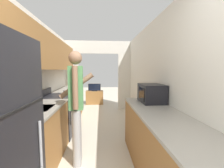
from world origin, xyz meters
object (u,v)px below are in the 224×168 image
at_px(range_oven, 59,115).
at_px(person, 76,104).
at_px(television, 94,87).
at_px(microwave, 151,93).
at_px(knife, 64,91).
at_px(tv_cabinet, 95,97).

relative_size(range_oven, person, 0.60).
bearing_deg(television, range_oven, -102.66).
height_order(microwave, television, microwave).
relative_size(range_oven, knife, 3.07).
xyz_separation_m(range_oven, microwave, (1.83, -0.81, 0.60)).
relative_size(person, microwave, 3.35).
height_order(microwave, tv_cabinet, microwave).
distance_m(microwave, tv_cabinet, 4.11).
bearing_deg(knife, television, 53.64).
xyz_separation_m(person, television, (0.10, 4.09, -0.23)).
relative_size(person, tv_cabinet, 2.40).
relative_size(person, television, 3.35).
relative_size(range_oven, television, 2.00).
height_order(tv_cabinet, television, television).
bearing_deg(television, microwave, -73.18).
height_order(range_oven, tv_cabinet, range_oven).
bearing_deg(person, range_oven, 23.15).
bearing_deg(person, microwave, -83.17).
height_order(range_oven, microwave, microwave).
height_order(person, microwave, person).
xyz_separation_m(tv_cabinet, knife, (-0.70, -2.38, 0.63)).
bearing_deg(microwave, range_oven, 156.10).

